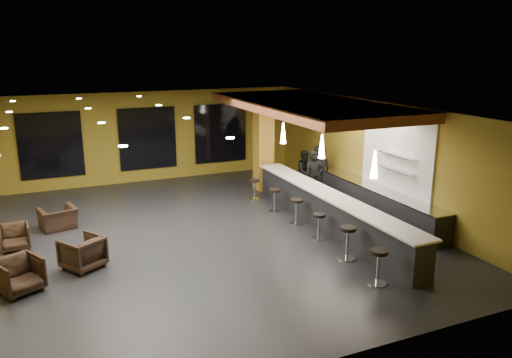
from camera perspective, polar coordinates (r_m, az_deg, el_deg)
name	(u,v)px	position (r m, az deg, el deg)	size (l,w,h in m)	color
floor	(198,236)	(14.29, -6.60, -6.54)	(12.00, 13.00, 0.10)	black
ceiling	(194,109)	(13.41, -7.06, 7.94)	(12.00, 13.00, 0.10)	black
wall_back	(147,137)	(19.97, -12.35, 4.75)	(12.00, 0.10, 3.50)	olive
wall_front	(319,270)	(8.03, 7.20, -10.25)	(12.00, 0.10, 3.50)	olive
wall_right	(378,156)	(16.47, 13.75, 2.55)	(0.10, 13.00, 3.50)	olive
wood_soffit	(308,105)	(15.91, 5.95, 8.36)	(3.60, 8.00, 0.28)	brown
window_left	(51,145)	(19.51, -22.40, 3.58)	(2.20, 0.06, 2.40)	black
window_center	(148,138)	(19.87, -12.27, 4.56)	(2.20, 0.06, 2.40)	black
window_right	(221,133)	(20.65, -4.08, 5.24)	(2.20, 0.06, 2.40)	black
tile_backsplash	(396,155)	(15.60, 15.75, 2.69)	(0.06, 3.20, 2.40)	white
bar_counter	(329,212)	(14.67, 8.30, -3.74)	(0.60, 8.00, 1.00)	black
bar_top	(329,195)	(14.51, 8.37, -1.77)	(0.78, 8.10, 0.05)	silver
prep_counter	(375,201)	(16.18, 13.40, -2.48)	(0.70, 6.00, 0.86)	black
prep_top	(375,187)	(16.05, 13.50, -0.93)	(0.72, 6.00, 0.03)	silver
wall_shelf_lower	(396,170)	(15.45, 15.71, 1.05)	(0.30, 1.50, 0.03)	silver
wall_shelf_upper	(397,155)	(15.35, 15.82, 2.68)	(0.30, 1.50, 0.03)	silver
column	(263,143)	(18.29, 0.85, 4.18)	(0.60, 0.60, 3.50)	#9F7223
pendant_0	(374,164)	(12.59, 13.39, 1.64)	(0.20, 0.20, 0.70)	white
pendant_1	(322,146)	(14.61, 7.54, 3.72)	(0.20, 0.20, 0.70)	white
pendant_2	(283,133)	(16.76, 3.13, 5.26)	(0.20, 0.20, 0.70)	white
staff_a	(314,177)	(16.93, 6.66, 0.24)	(0.65, 0.43, 1.79)	black
staff_b	(305,171)	(18.12, 5.64, 0.86)	(0.76, 0.59, 1.56)	black
staff_c	(319,169)	(18.05, 7.21, 1.11)	(0.86, 0.56, 1.77)	black
armchair_a	(19,275)	(12.06, -25.42, -9.90)	(0.82, 0.85, 0.77)	black
armchair_b	(83,253)	(12.70, -19.21, -7.95)	(0.84, 0.87, 0.79)	black
armchair_c	(15,237)	(14.54, -25.87, -6.00)	(0.72, 0.74, 0.67)	black
armchair_d	(58,218)	(15.64, -21.70, -4.19)	(0.98, 0.86, 0.64)	black
bar_stool_0	(378,263)	(11.51, 13.81, -9.25)	(0.41, 0.41, 0.82)	silver
bar_stool_1	(348,239)	(12.64, 10.42, -6.71)	(0.43, 0.43, 0.85)	silver
bar_stool_2	(319,223)	(13.85, 7.19, -4.99)	(0.37, 0.37, 0.72)	silver
bar_stool_3	(296,208)	(14.91, 4.65, -3.34)	(0.39, 0.39, 0.77)	silver
bar_stool_4	(275,197)	(15.98, 2.15, -2.09)	(0.38, 0.38, 0.75)	silver
bar_stool_5	(255,187)	(17.25, -0.17, -0.90)	(0.36, 0.36, 0.71)	silver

